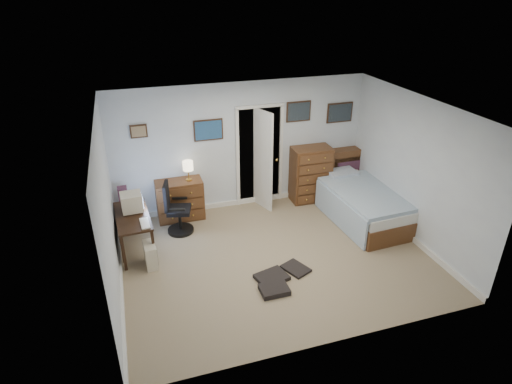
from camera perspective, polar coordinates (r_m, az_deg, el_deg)
The scene contains 15 objects.
floor at distance 7.25m, azimuth 2.60°, elevation -8.63°, with size 5.00×4.00×0.02m, color gray.
computer_desk at distance 7.43m, azimuth -16.64°, elevation -4.12°, with size 0.60×1.18×0.67m.
crt_monitor at distance 7.42m, azimuth -16.23°, elevation -1.31°, with size 0.36×0.34×0.32m.
keyboard at distance 7.05m, azimuth -14.60°, elevation -4.07°, with size 0.13×0.36×0.02m, color beige.
pc_tower at distance 7.13m, azimuth -13.87°, elevation -8.14°, with size 0.20×0.38×0.40m.
office_chair at distance 7.84m, azimuth -10.59°, elevation -2.83°, with size 0.58×0.58×0.98m.
media_stack at distance 8.18m, azimuth -17.08°, elevation -2.00°, with size 0.17×0.17×0.83m, color maroon.
low_dresser at distance 8.28m, azimuth -10.10°, elevation -1.03°, with size 0.88×0.44×0.78m, color brown.
table_lamp at distance 8.02m, azimuth -9.06°, elevation 3.39°, with size 0.19×0.19×0.38m.
doorway at distance 8.78m, azimuth -0.15°, elevation 5.44°, with size 0.96×1.12×2.05m.
tall_dresser at distance 8.84m, azimuth 7.27°, elevation 2.38°, with size 0.78×0.46×1.15m, color brown.
headboard_bookcase at distance 9.40m, azimuth 12.75°, elevation 3.08°, with size 1.10×0.31×0.99m.
bed at distance 8.40m, azimuth 13.84°, elevation -1.53°, with size 1.22×2.14×0.68m.
wall_posters at distance 8.34m, azimuth 1.93°, elevation 9.68°, with size 4.38×0.04×0.60m.
floor_clutter at distance 6.68m, azimuth 2.92°, elevation -11.67°, with size 0.95×0.82×0.08m.
Camera 1 is at (-2.08, -5.56, 4.16)m, focal length 30.00 mm.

